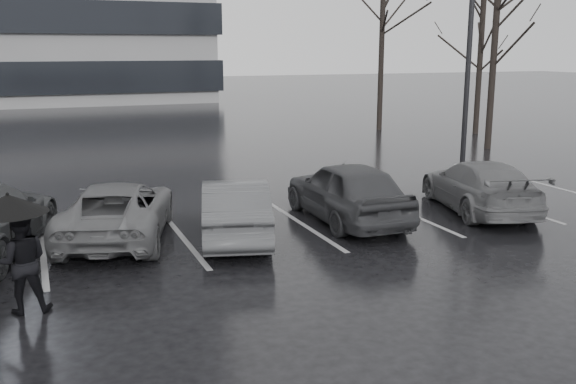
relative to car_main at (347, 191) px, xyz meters
The scene contains 12 objects.
ground 2.85m from the car_main, 127.56° to the right, with size 160.00×160.00×0.00m, color black.
car_main is the anchor object (origin of this frame).
car_west_a 2.86m from the car_main, behind, with size 1.35×3.87×1.27m, color #303032.
car_west_b 5.18m from the car_main, behind, with size 2.02×4.38×1.22m, color #464648.
car_east 3.50m from the car_main, ahead, with size 1.76×4.34×1.26m, color #464648.
pedestrian_right 7.58m from the car_main, 157.24° to the right, with size 0.78×0.61×1.60m, color black.
umbrella 7.77m from the car_main, 157.11° to the right, with size 1.12×1.12×1.90m.
lamp_post 8.43m from the car_main, 33.12° to the left, with size 0.53×0.53×9.65m.
stall_stripes 2.60m from the car_main, behind, with size 19.72×5.00×0.00m.
tree_east 13.35m from the car_main, 37.13° to the left, with size 0.26×0.26×8.00m, color black.
tree_ne 17.65m from the car_main, 42.66° to the left, with size 0.26×0.26×7.00m, color black.
tree_north 17.85m from the car_main, 57.83° to the left, with size 0.26×0.26×8.50m, color black.
Camera 1 is at (-4.99, -10.80, 3.96)m, focal length 40.00 mm.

